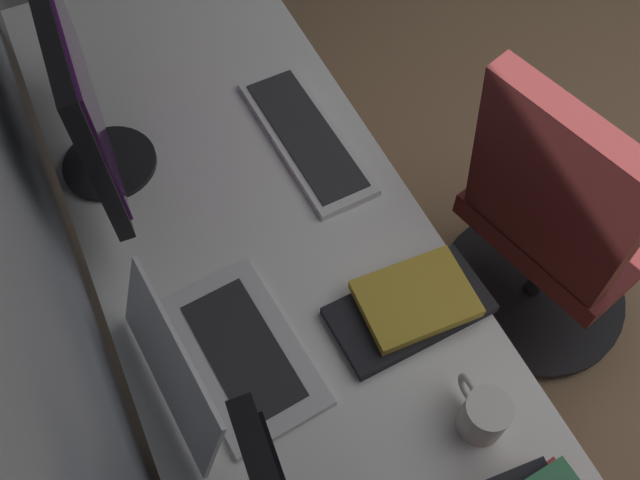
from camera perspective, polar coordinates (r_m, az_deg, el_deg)
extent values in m
cube|color=white|center=(1.31, -1.98, -6.21)|extent=(2.19, 0.66, 0.03)
cylinder|color=silver|center=(2.25, -6.46, 14.44)|extent=(0.05, 0.05, 0.70)
cylinder|color=silver|center=(2.20, -19.82, 9.47)|extent=(0.05, 0.05, 0.70)
cube|color=silver|center=(1.62, 10.73, -17.46)|extent=(0.37, 0.01, 0.61)
cylinder|color=black|center=(1.55, -17.19, 6.17)|extent=(0.20, 0.20, 0.01)
cylinder|color=black|center=(1.50, -17.73, 7.47)|extent=(0.04, 0.04, 0.10)
cube|color=black|center=(1.35, -20.29, 13.49)|extent=(0.56, 0.07, 0.35)
cube|color=#4C1960|center=(1.35, -19.62, 13.79)|extent=(0.51, 0.04, 0.31)
cube|color=silver|center=(1.26, -6.47, -9.31)|extent=(0.35, 0.22, 0.01)
cube|color=#262628|center=(1.25, -6.51, -9.16)|extent=(0.28, 0.15, 0.00)
cube|color=silver|center=(1.17, -12.48, -10.29)|extent=(0.34, 0.10, 0.18)
cube|color=#4C1960|center=(1.17, -12.48, -10.29)|extent=(0.31, 0.08, 0.15)
cube|color=silver|center=(1.52, -1.20, 8.64)|extent=(0.43, 0.16, 0.02)
cube|color=#2D2D30|center=(1.51, -1.21, 8.91)|extent=(0.38, 0.13, 0.00)
cube|color=black|center=(1.30, 7.49, -5.81)|extent=(0.17, 0.31, 0.02)
cube|color=gold|center=(1.28, 8.02, -4.88)|extent=(0.16, 0.21, 0.02)
cylinder|color=silver|center=(1.20, 13.60, -14.17)|extent=(0.08, 0.08, 0.09)
torus|color=silver|center=(1.21, 12.33, -12.07)|extent=(0.06, 0.01, 0.06)
cube|color=maroon|center=(1.85, 20.53, 2.02)|extent=(0.53, 0.51, 0.07)
cube|color=maroon|center=(1.50, 18.93, 3.86)|extent=(0.42, 0.22, 0.50)
cylinder|color=black|center=(2.02, 18.69, -1.39)|extent=(0.05, 0.05, 0.37)
cylinder|color=black|center=(2.19, 17.24, -4.07)|extent=(0.56, 0.56, 0.03)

